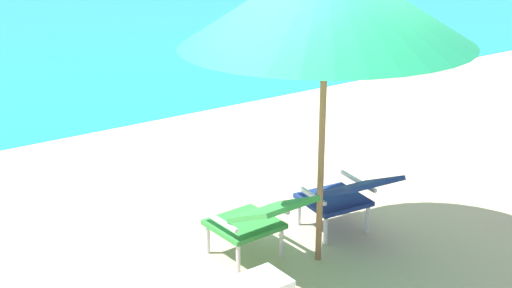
# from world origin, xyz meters

# --- Properties ---
(ground_plane) EXTENTS (40.00, 40.00, 0.00)m
(ground_plane) POSITION_xyz_m (0.00, 4.00, 0.00)
(ground_plane) COLOR #CCB78E
(lounge_chair_left) EXTENTS (0.60, 0.91, 0.68)m
(lounge_chair_left) POSITION_xyz_m (-0.40, -0.41, 0.40)
(lounge_chair_left) COLOR #338E3D
(lounge_chair_left) RESTS_ON ground_plane
(lounge_chair_right) EXTENTS (0.59, 0.91, 0.68)m
(lounge_chair_right) POSITION_xyz_m (0.48, -0.43, 0.40)
(lounge_chair_right) COLOR navy
(lounge_chair_right) RESTS_ON ground_plane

